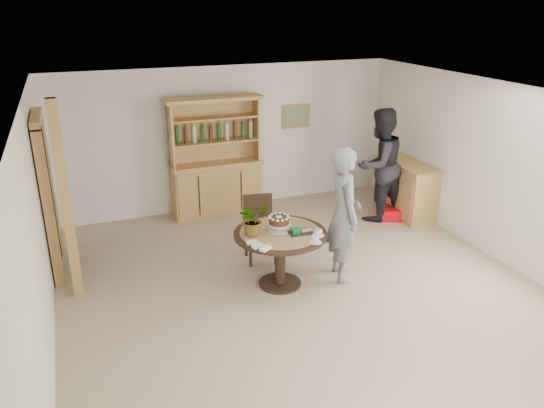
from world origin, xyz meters
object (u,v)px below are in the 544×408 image
Objects in this scene: hutch at (216,175)px; adult_person at (379,165)px; sideboard at (406,188)px; dining_table at (280,243)px; red_suitcase at (396,213)px; dining_chair at (259,224)px; teen_boy at (344,214)px.

hutch reaches higher than adult_person.
hutch is at bearing 157.79° from sideboard.
hutch is 1.70× the size of dining_table.
red_suitcase is (2.71, 1.38, -0.50)m from dining_table.
red_suitcase is at bearing 20.07° from dining_chair.
dining_table is 0.91m from teen_boy.
sideboard reaches higher than red_suitcase.
sideboard is at bearing 21.61° from dining_chair.
teen_boy is 2.51m from red_suitcase.
adult_person reaches higher than sideboard.
sideboard is 0.66× the size of adult_person.
adult_person is (2.39, 1.52, 0.35)m from dining_table.
dining_table is 0.63× the size of adult_person.
teen_boy is at bearing 30.29° from adult_person.
dining_chair is 1.31m from teen_boy.
adult_person is at bearing 24.91° from dining_chair.
sideboard is 0.74m from adult_person.
teen_boy reaches higher than sideboard.
dining_table is at bearing 94.94° from teen_boy.
teen_boy is at bearing -39.34° from dining_chair.
teen_boy is at bearing -6.71° from dining_table.
adult_person reaches higher than dining_table.
red_suitcase is (2.70, 0.55, -0.43)m from dining_chair.
dining_chair reaches higher than red_suitcase.
adult_person is (2.38, 0.70, 0.42)m from dining_chair.
hutch is at bearing 91.93° from dining_table.
sideboard is 0.46m from red_suitcase.
sideboard is 1.05× the size of dining_table.
hutch reaches higher than teen_boy.
dining_chair is (0.10, -1.92, -0.15)m from hutch.
teen_boy is at bearing -142.54° from sideboard.
sideboard is at bearing -40.89° from teen_boy.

